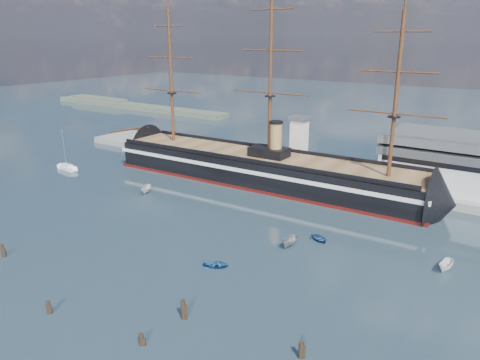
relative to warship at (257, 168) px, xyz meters
The scene contains 16 objects.
ground 20.60m from the warship, 81.99° to the right, with size 600.00×600.00×0.00m, color #27353D.
quay 20.89m from the warship, 51.31° to the left, with size 180.00×18.00×2.00m, color slate.
quay_tower 15.35m from the warship, 65.90° to the left, with size 5.00×5.00×15.00m.
shoreline 155.69m from the warship, 151.20° to the left, with size 120.00×10.00×4.00m.
warship is the anchor object (origin of this frame).
sailboat 58.00m from the warship, 157.63° to the right, with size 7.93×3.17×12.35m.
motorboat_a 30.48m from the warship, 126.64° to the right, with size 5.86×2.15×2.34m, color silver.
motorboat_b 50.35m from the warship, 65.60° to the right, with size 2.84×1.14×1.32m, color #20538A.
motorboat_c 41.64m from the warship, 48.70° to the right, with size 5.59×2.05×2.24m, color slate.
motorboat_e 40.26m from the warship, 39.47° to the right, with size 2.69×1.08×1.25m, color navy.
motorboat_f 59.47m from the warship, 24.22° to the right, with size 5.48×2.01×2.19m, color white.
piling_near_left 66.21m from the warship, 102.05° to the right, with size 0.64×0.64×3.14m, color black.
piling_near_mid 71.61m from the warship, 82.51° to the right, with size 0.64×0.64×2.69m, color black.
piling_near_right 66.40m from the warship, 66.54° to the right, with size 0.64×0.64×3.76m, color black.
piling_far_right 73.68m from the warship, 53.14° to the right, with size 0.64×0.64×3.00m, color black.
piling_extra 73.19m from the warship, 69.35° to the right, with size 0.64×0.64×2.38m, color black.
Camera 1 is at (63.05, -43.91, 38.88)m, focal length 35.00 mm.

